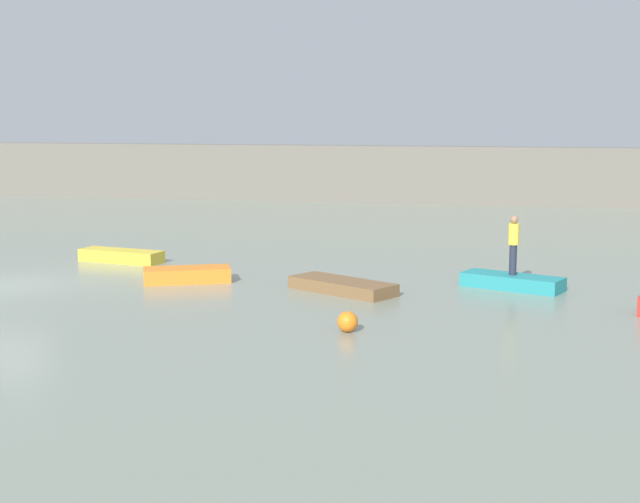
# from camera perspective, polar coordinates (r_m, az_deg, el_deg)

# --- Properties ---
(ground_plane) EXTENTS (120.00, 120.00, 0.00)m
(ground_plane) POSITION_cam_1_polar(r_m,az_deg,el_deg) (29.83, -18.75, -2.01)
(ground_plane) COLOR gray
(embankment_wall) EXTENTS (80.00, 1.20, 3.27)m
(embankment_wall) POSITION_cam_1_polar(r_m,az_deg,el_deg) (55.28, -3.77, 4.90)
(embankment_wall) COLOR #666056
(embankment_wall) RESTS_ON ground_plane
(rowboat_yellow) EXTENTS (3.16, 1.47, 0.43)m
(rowboat_yellow) POSITION_cam_1_polar(r_m,az_deg,el_deg) (33.35, -12.18, -0.27)
(rowboat_yellow) COLOR gold
(rowboat_yellow) RESTS_ON ground_plane
(rowboat_orange) EXTENTS (2.86, 2.01, 0.46)m
(rowboat_orange) POSITION_cam_1_polar(r_m,az_deg,el_deg) (29.09, -8.22, -1.44)
(rowboat_orange) COLOR orange
(rowboat_orange) RESTS_ON ground_plane
(rowboat_brown) EXTENTS (3.48, 2.69, 0.36)m
(rowboat_brown) POSITION_cam_1_polar(r_m,az_deg,el_deg) (27.23, 1.39, -2.15)
(rowboat_brown) COLOR brown
(rowboat_brown) RESTS_ON ground_plane
(rowboat_teal) EXTENTS (3.18, 2.06, 0.42)m
(rowboat_teal) POSITION_cam_1_polar(r_m,az_deg,el_deg) (28.33, 11.79, -1.84)
(rowboat_teal) COLOR teal
(rowboat_teal) RESTS_ON ground_plane
(person_yellow_shirt) EXTENTS (0.32, 0.32, 1.80)m
(person_yellow_shirt) POSITION_cam_1_polar(r_m,az_deg,el_deg) (28.14, 11.87, 0.59)
(person_yellow_shirt) COLOR #232838
(person_yellow_shirt) RESTS_ON rowboat_teal
(mooring_buoy) EXTENTS (0.51, 0.51, 0.51)m
(mooring_buoy) POSITION_cam_1_polar(r_m,az_deg,el_deg) (22.38, 1.72, -4.35)
(mooring_buoy) COLOR orange
(mooring_buoy) RESTS_ON ground_plane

